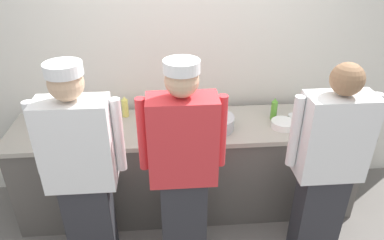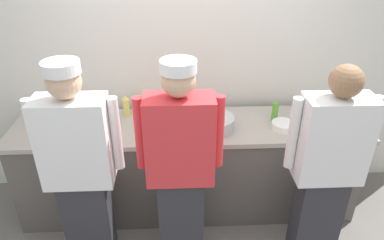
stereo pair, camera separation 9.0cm
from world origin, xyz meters
name	(u,v)px [view 1 (the left image)]	position (x,y,z in m)	size (l,w,h in m)	color
ground_plane	(192,231)	(0.00, 0.00, 0.00)	(9.00, 9.00, 0.00)	slate
wall_back	(185,56)	(0.00, 0.82, 1.35)	(4.76, 0.10, 2.71)	silver
prep_counter	(189,167)	(0.00, 0.35, 0.45)	(3.04, 0.67, 0.89)	#56514C
chef_near_left	(82,171)	(-0.78, -0.26, 0.91)	(0.61, 0.24, 1.69)	#2D2D33
chef_center	(183,167)	(-0.08, -0.26, 0.90)	(0.61, 0.24, 1.69)	#2D2D33
chef_far_right	(328,166)	(0.96, -0.29, 0.88)	(0.61, 0.24, 1.66)	#2D2D33
plate_stack_front	(163,124)	(-0.22, 0.30, 0.94)	(0.19, 0.19, 0.10)	white
plate_stack_rear	(283,124)	(0.79, 0.25, 0.92)	(0.20, 0.20, 0.06)	white
mixing_bowl_steel	(214,122)	(0.21, 0.28, 0.95)	(0.34, 0.34, 0.11)	#B7BABF
sheet_tray	(82,128)	(-0.90, 0.34, 0.90)	(0.48, 0.31, 0.02)	#B7BABF
squeeze_bottle_primary	(274,109)	(0.75, 0.40, 0.99)	(0.05, 0.05, 0.20)	#56A333
squeeze_bottle_secondary	(188,111)	(0.00, 0.45, 0.98)	(0.06, 0.06, 0.18)	#E5E066
squeeze_bottle_spare	(125,107)	(-0.55, 0.56, 0.99)	(0.06, 0.06, 0.19)	#E5E066
ramekin_green_sauce	(308,126)	(1.00, 0.21, 0.92)	(0.10, 0.10, 0.05)	white
ramekin_yellow_sauce	(294,117)	(0.94, 0.39, 0.91)	(0.10, 0.10, 0.04)	white
deli_cup	(184,123)	(-0.04, 0.30, 0.94)	(0.09, 0.09, 0.10)	white
chefs_knife	(323,122)	(1.17, 0.30, 0.90)	(0.27, 0.03, 0.02)	#B7BABF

